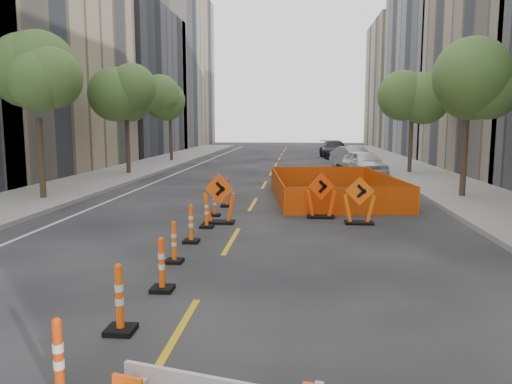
# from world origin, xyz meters

# --- Properties ---
(ground_plane) EXTENTS (140.00, 140.00, 0.00)m
(ground_plane) POSITION_xyz_m (0.00, 0.00, 0.00)
(ground_plane) COLOR black
(sidewalk_left) EXTENTS (4.00, 90.00, 0.15)m
(sidewalk_left) POSITION_xyz_m (-9.00, 12.00, 0.07)
(sidewalk_left) COLOR gray
(sidewalk_left) RESTS_ON ground
(sidewalk_right) EXTENTS (4.00, 90.00, 0.15)m
(sidewalk_right) POSITION_xyz_m (9.00, 12.00, 0.07)
(sidewalk_right) COLOR gray
(sidewalk_right) RESTS_ON ground
(bld_left_d) EXTENTS (12.00, 16.00, 14.00)m
(bld_left_d) POSITION_xyz_m (-17.00, 39.20, 7.00)
(bld_left_d) COLOR #4C4C51
(bld_left_d) RESTS_ON ground
(bld_left_e) EXTENTS (12.00, 20.00, 20.00)m
(bld_left_e) POSITION_xyz_m (-17.00, 55.60, 10.00)
(bld_left_e) COLOR gray
(bld_left_e) RESTS_ON ground
(bld_right_d) EXTENTS (12.00, 18.00, 20.00)m
(bld_right_d) POSITION_xyz_m (17.00, 40.20, 10.00)
(bld_right_d) COLOR gray
(bld_right_d) RESTS_ON ground
(bld_right_e) EXTENTS (12.00, 14.00, 16.00)m
(bld_right_e) POSITION_xyz_m (17.00, 58.60, 8.00)
(bld_right_e) COLOR tan
(bld_right_e) RESTS_ON ground
(tree_l_b) EXTENTS (2.80, 2.80, 5.95)m
(tree_l_b) POSITION_xyz_m (-8.40, 10.00, 4.53)
(tree_l_b) COLOR #382B1E
(tree_l_b) RESTS_ON ground
(tree_l_c) EXTENTS (2.80, 2.80, 5.95)m
(tree_l_c) POSITION_xyz_m (-8.40, 20.00, 4.53)
(tree_l_c) COLOR #382B1E
(tree_l_c) RESTS_ON ground
(tree_l_d) EXTENTS (2.80, 2.80, 5.95)m
(tree_l_d) POSITION_xyz_m (-8.40, 30.00, 4.53)
(tree_l_d) COLOR #382B1E
(tree_l_d) RESTS_ON ground
(tree_r_b) EXTENTS (2.80, 2.80, 5.95)m
(tree_r_b) POSITION_xyz_m (8.40, 12.00, 4.53)
(tree_r_b) COLOR #382B1E
(tree_r_b) RESTS_ON ground
(tree_r_c) EXTENTS (2.80, 2.80, 5.95)m
(tree_r_c) POSITION_xyz_m (8.40, 22.00, 4.53)
(tree_r_c) COLOR #382B1E
(tree_r_c) RESTS_ON ground
(channelizer_1) EXTENTS (0.39, 0.39, 1.00)m
(channelizer_1) POSITION_xyz_m (-0.86, -3.82, 0.50)
(channelizer_1) COLOR red
(channelizer_1) RESTS_ON ground
(channelizer_2) EXTENTS (0.42, 0.42, 1.07)m
(channelizer_2) POSITION_xyz_m (-0.86, -1.94, 0.53)
(channelizer_2) COLOR #E34E09
(channelizer_2) RESTS_ON ground
(channelizer_3) EXTENTS (0.41, 0.41, 1.03)m
(channelizer_3) POSITION_xyz_m (-0.75, -0.06, 0.52)
(channelizer_3) COLOR #EE450A
(channelizer_3) RESTS_ON ground
(channelizer_4) EXTENTS (0.37, 0.37, 0.95)m
(channelizer_4) POSITION_xyz_m (-1.00, 1.82, 0.47)
(channelizer_4) COLOR #EB5209
(channelizer_4) RESTS_ON ground
(channelizer_5) EXTENTS (0.40, 0.40, 1.02)m
(channelizer_5) POSITION_xyz_m (-1.02, 3.70, 0.51)
(channelizer_5) COLOR #E45409
(channelizer_5) RESTS_ON ground
(channelizer_6) EXTENTS (0.39, 0.39, 1.00)m
(channelizer_6) POSITION_xyz_m (-0.97, 5.58, 0.50)
(channelizer_6) COLOR #DD5709
(channelizer_6) RESTS_ON ground
(channelizer_7) EXTENTS (0.36, 0.36, 0.91)m
(channelizer_7) POSITION_xyz_m (-1.05, 7.46, 0.46)
(channelizer_7) COLOR #DC4A09
(channelizer_7) RESTS_ON ground
(channelizer_8) EXTENTS (0.44, 0.44, 1.10)m
(channelizer_8) POSITION_xyz_m (-0.91, 9.34, 0.55)
(channelizer_8) COLOR #D53B08
(channelizer_8) RESTS_ON ground
(chevron_sign_left) EXTENTS (1.14, 0.81, 1.55)m
(chevron_sign_left) POSITION_xyz_m (-0.70, 6.28, 0.78)
(chevron_sign_left) COLOR #E94909
(chevron_sign_left) RESTS_ON ground
(chevron_sign_center) EXTENTS (1.15, 0.93, 1.50)m
(chevron_sign_center) POSITION_xyz_m (2.49, 7.47, 0.75)
(chevron_sign_center) COLOR #FA400A
(chevron_sign_center) RESTS_ON ground
(chevron_sign_right) EXTENTS (1.03, 0.67, 1.47)m
(chevron_sign_right) POSITION_xyz_m (3.62, 6.56, 0.74)
(chevron_sign_right) COLOR #E95609
(chevron_sign_right) RESTS_ON ground
(safety_fence) EXTENTS (5.39, 8.21, 0.97)m
(safety_fence) POSITION_xyz_m (3.12, 11.84, 0.48)
(safety_fence) COLOR #FF470D
(safety_fence) RESTS_ON ground
(parked_car_near) EXTENTS (2.61, 4.62, 1.48)m
(parked_car_near) POSITION_xyz_m (5.61, 21.14, 0.74)
(parked_car_near) COLOR white
(parked_car_near) RESTS_ON ground
(parked_car_mid) EXTENTS (3.16, 4.65, 1.45)m
(parked_car_mid) POSITION_xyz_m (5.47, 26.13, 0.73)
(parked_car_mid) COLOR #AAAAB0
(parked_car_mid) RESTS_ON ground
(parked_car_far) EXTENTS (2.62, 5.46, 1.53)m
(parked_car_far) POSITION_xyz_m (4.78, 35.87, 0.77)
(parked_car_far) COLOR black
(parked_car_far) RESTS_ON ground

